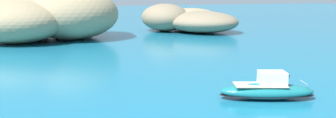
# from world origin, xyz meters

# --- Properties ---
(islet_large) EXTENTS (27.85, 25.91, 9.03)m
(islet_large) POSITION_xyz_m (-2.34, 57.11, 3.83)
(islet_large) COLOR #9E8966
(islet_large) RESTS_ON ground
(islet_small) EXTENTS (21.71, 24.59, 5.38)m
(islet_small) POSITION_xyz_m (24.55, 59.01, 2.28)
(islet_small) COLOR #9E8966
(islet_small) RESTS_ON ground
(motorboat_teal) EXTENTS (7.02, 4.68, 2.01)m
(motorboat_teal) POSITION_xyz_m (7.68, 13.77, 0.67)
(motorboat_teal) COLOR #19727A
(motorboat_teal) RESTS_ON ground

